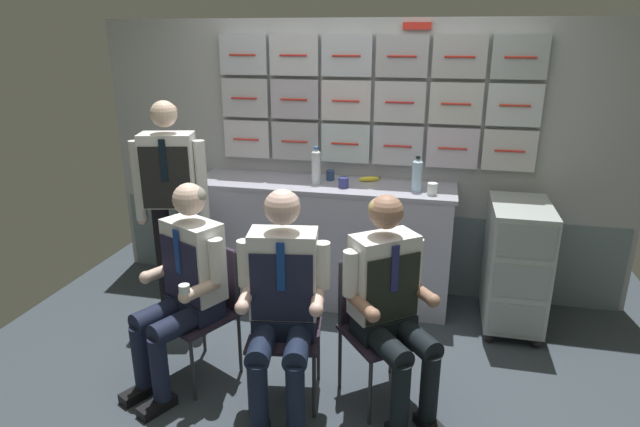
{
  "coord_description": "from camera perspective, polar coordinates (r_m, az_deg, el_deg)",
  "views": [
    {
      "loc": [
        0.62,
        -2.74,
        2.04
      ],
      "look_at": [
        -0.06,
        0.25,
        1.0
      ],
      "focal_mm": 29.91,
      "sensor_mm": 36.0,
      "label": 1
    }
  ],
  "objects": [
    {
      "name": "water_bottle_blue_cap",
      "position": [
        3.88,
        10.34,
        4.1
      ],
      "size": [
        0.07,
        0.07,
        0.26
      ],
      "color": "#ABD2E6",
      "rests_on": "galley_counter"
    },
    {
      "name": "crew_member_left",
      "position": [
        3.22,
        -14.37,
        -6.86
      ],
      "size": [
        0.58,
        0.68,
        1.24
      ],
      "color": "black",
      "rests_on": "ground"
    },
    {
      "name": "crew_member_standing",
      "position": [
        3.88,
        -15.63,
        1.74
      ],
      "size": [
        0.51,
        0.32,
        1.62
      ],
      "color": "black",
      "rests_on": "ground"
    },
    {
      "name": "galley_counter",
      "position": [
        4.22,
        0.33,
        -2.97
      ],
      "size": [
        2.0,
        0.53,
        0.96
      ],
      "color": "#B5B5C9",
      "rests_on": "ground"
    },
    {
      "name": "galley_bulkhead",
      "position": [
        4.25,
        4.41,
        6.24
      ],
      "size": [
        4.2,
        0.14,
        2.15
      ],
      "color": "#A9ACAD",
      "rests_on": "ground"
    },
    {
      "name": "coffee_cup_white",
      "position": [
        3.83,
        11.92,
        2.61
      ],
      "size": [
        0.07,
        0.07,
        0.09
      ],
      "color": "white",
      "rests_on": "galley_counter"
    },
    {
      "name": "snack_banana",
      "position": [
        4.12,
        5.27,
        3.7
      ],
      "size": [
        0.17,
        0.1,
        0.04
      ],
      "color": "yellow",
      "rests_on": "galley_counter"
    },
    {
      "name": "crew_member_by_counter",
      "position": [
        2.95,
        7.58,
        -8.98
      ],
      "size": [
        0.62,
        0.67,
        1.24
      ],
      "color": "black",
      "rests_on": "ground"
    },
    {
      "name": "ground",
      "position": [
        3.48,
        0.05,
        -17.52
      ],
      "size": [
        4.8,
        4.8,
        0.04
      ],
      "primitive_type": "cube",
      "color": "#363F47"
    },
    {
      "name": "folding_chair_left",
      "position": [
        3.39,
        -11.95,
        -8.74
      ],
      "size": [
        0.54,
        0.54,
        0.82
      ],
      "color": "#2D2D33",
      "rests_on": "ground"
    },
    {
      "name": "paper_cup_blue",
      "position": [
        3.94,
        2.53,
        3.37
      ],
      "size": [
        0.07,
        0.07,
        0.08
      ],
      "color": "navy",
      "rests_on": "galley_counter"
    },
    {
      "name": "coffee_cup_spare",
      "position": [
        4.13,
        1.11,
        4.16
      ],
      "size": [
        0.06,
        0.06,
        0.08
      ],
      "color": "navy",
      "rests_on": "galley_counter"
    },
    {
      "name": "service_trolley",
      "position": [
        4.04,
        20.19,
        -4.97
      ],
      "size": [
        0.4,
        0.65,
        0.93
      ],
      "color": "black",
      "rests_on": "ground"
    },
    {
      "name": "crew_member_right",
      "position": [
        2.92,
        -4.05,
        -8.69
      ],
      "size": [
        0.52,
        0.67,
        1.27
      ],
      "color": "black",
      "rests_on": "ground"
    },
    {
      "name": "sparkling_bottle_green",
      "position": [
        4.01,
        -0.42,
        5.07
      ],
      "size": [
        0.07,
        0.07,
        0.28
      ],
      "color": "silver",
      "rests_on": "galley_counter"
    },
    {
      "name": "folding_chair_by_counter",
      "position": [
        3.15,
        5.88,
        -10.59
      ],
      "size": [
        0.56,
        0.56,
        0.82
      ],
      "color": "#2D2D33",
      "rests_on": "ground"
    },
    {
      "name": "folding_chair_right",
      "position": [
        3.15,
        -3.59,
        -10.52
      ],
      "size": [
        0.46,
        0.46,
        0.82
      ],
      "color": "#2D2D33",
      "rests_on": "ground"
    }
  ]
}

